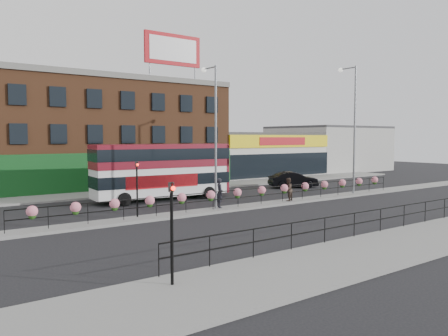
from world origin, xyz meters
TOP-DOWN VIEW (x-y plane):
  - ground at (0.00, 0.00)m, footprint 120.00×120.00m
  - south_pavement at (0.00, -12.00)m, footprint 60.00×4.00m
  - north_pavement at (0.00, 12.00)m, footprint 60.00×4.00m
  - median at (0.00, 0.00)m, footprint 60.00×1.60m
  - yellow_line_inner at (0.00, -9.70)m, footprint 60.00×0.10m
  - yellow_line_outer at (0.00, -9.88)m, footprint 60.00×0.10m
  - brick_building at (-4.00, 19.96)m, footprint 25.00×12.21m
  - supermarket at (16.00, 19.90)m, footprint 15.00×12.25m
  - warehouse_east at (30.75, 20.00)m, footprint 14.50×12.00m
  - billboard at (2.50, 14.99)m, footprint 6.00×0.29m
  - median_railing at (0.00, 0.00)m, footprint 30.04×0.56m
  - south_railing at (-2.00, -10.10)m, footprint 20.04×0.05m
  - double_decker_bus at (-3.16, 6.47)m, footprint 10.55×3.05m
  - car at (10.62, 6.65)m, footprint 4.93×5.73m
  - pedestrian_a at (-2.25, 0.34)m, footprint 1.02×0.94m
  - pedestrian_b at (3.51, -0.04)m, footprint 1.17×1.10m
  - lamp_column_west at (-2.68, 0.40)m, footprint 0.33×1.60m
  - lamp_column_east at (10.93, 0.27)m, footprint 0.37×1.82m
  - traffic_light_south at (-12.00, -11.01)m, footprint 0.15×0.28m
  - traffic_light_median at (-8.00, 0.39)m, footprint 0.15×0.28m

SIDE VIEW (x-z plane):
  - ground at x=0.00m, z-range 0.00..0.00m
  - yellow_line_inner at x=0.00m, z-range 0.00..0.01m
  - yellow_line_outer at x=0.00m, z-range 0.00..0.01m
  - south_pavement at x=0.00m, z-range 0.00..0.15m
  - north_pavement at x=0.00m, z-range 0.00..0.15m
  - median at x=0.00m, z-range 0.00..0.15m
  - car at x=10.62m, z-range 0.00..1.50m
  - south_railing at x=-2.00m, z-range 0.40..1.52m
  - pedestrian_b at x=3.51m, z-range 0.15..1.81m
  - median_railing at x=0.00m, z-range 0.43..1.66m
  - pedestrian_a at x=-2.25m, z-range 0.15..2.09m
  - traffic_light_south at x=-12.00m, z-range 0.64..4.29m
  - traffic_light_median at x=-8.00m, z-range 0.64..4.29m
  - double_decker_bus at x=-3.16m, z-range 0.48..4.70m
  - supermarket at x=16.00m, z-range 0.00..5.30m
  - warehouse_east at x=30.75m, z-range 0.00..6.30m
  - brick_building at x=-4.00m, z-range -0.02..10.28m
  - lamp_column_west at x=-2.68m, z-range 1.00..10.13m
  - lamp_column_east at x=10.93m, z-range 1.11..11.48m
  - billboard at x=2.50m, z-range 10.98..15.38m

